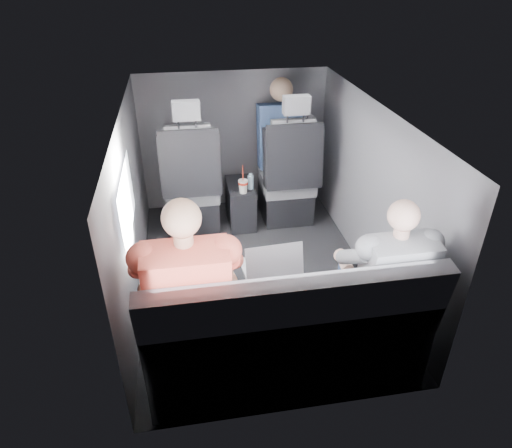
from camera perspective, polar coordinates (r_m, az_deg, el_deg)
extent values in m
plane|color=black|center=(3.74, 0.00, -6.37)|extent=(2.60, 2.60, 0.00)
plane|color=#B2B2AD|center=(3.12, 0.00, 13.82)|extent=(2.60, 2.60, 0.00)
cube|color=#56565B|center=(3.37, -15.28, 1.50)|extent=(0.02, 2.60, 1.35)
cube|color=#56565B|center=(3.63, 14.19, 3.84)|extent=(0.02, 2.60, 1.35)
cube|color=#56565B|center=(4.56, -2.80, 10.33)|extent=(1.80, 0.02, 1.35)
cube|color=#56565B|center=(2.34, 5.49, -12.02)|extent=(1.80, 0.02, 1.35)
cube|color=white|center=(3.00, -15.83, 2.55)|extent=(0.02, 0.75, 0.42)
cube|color=black|center=(4.01, 4.79, 9.29)|extent=(0.35, 0.11, 0.59)
cube|color=black|center=(4.40, -7.82, 1.78)|extent=(0.46, 0.48, 0.30)
cube|color=slate|center=(4.28, -8.02, 4.35)|extent=(0.48, 0.46, 0.14)
cube|color=slate|center=(3.95, -8.26, 7.90)|extent=(0.38, 0.18, 0.61)
cube|color=black|center=(3.96, -11.43, 7.22)|extent=(0.08, 0.21, 0.53)
cube|color=black|center=(3.97, -5.03, 7.76)|extent=(0.08, 0.21, 0.53)
cube|color=black|center=(3.89, -8.21, 7.41)|extent=(0.50, 0.11, 0.58)
cube|color=slate|center=(3.76, -8.74, 13.86)|extent=(0.22, 0.10, 0.15)
cube|color=black|center=(4.51, 3.67, 2.72)|extent=(0.46, 0.48, 0.30)
cube|color=slate|center=(4.39, 3.83, 5.25)|extent=(0.48, 0.46, 0.14)
cube|color=slate|center=(4.06, 4.65, 8.78)|extent=(0.38, 0.18, 0.61)
cube|color=black|center=(4.03, 1.56, 8.21)|extent=(0.08, 0.21, 0.53)
cube|color=black|center=(4.13, 7.63, 8.54)|extent=(0.08, 0.21, 0.53)
cube|color=black|center=(4.01, 4.87, 8.31)|extent=(0.50, 0.11, 0.58)
cube|color=slate|center=(3.88, 5.07, 14.60)|extent=(0.22, 0.10, 0.15)
cube|color=black|center=(4.37, -1.95, 2.60)|extent=(0.24, 0.48, 0.40)
cylinder|color=black|center=(4.17, -2.45, 4.27)|extent=(0.09, 0.09, 0.01)
cylinder|color=black|center=(4.18, -0.95, 4.38)|extent=(0.09, 0.09, 0.01)
cube|color=slate|center=(2.84, 3.58, -14.95)|extent=(1.60, 0.50, 0.45)
cube|color=slate|center=(2.37, 5.19, -11.13)|extent=(1.60, 0.17, 0.47)
cylinder|color=red|center=(4.09, -1.63, 5.16)|extent=(0.09, 0.09, 0.02)
cylinder|color=white|center=(4.08, -1.63, 5.43)|extent=(0.09, 0.09, 0.01)
cylinder|color=red|center=(4.05, -1.65, 6.41)|extent=(0.01, 0.01, 0.14)
cylinder|color=#A7C2E2|center=(4.16, -0.69, 5.19)|extent=(0.05, 0.05, 0.14)
cylinder|color=#A7C2E2|center=(4.12, -0.70, 6.18)|extent=(0.03, 0.03, 0.02)
cube|color=silver|center=(2.79, -8.83, -6.42)|extent=(0.35, 0.28, 0.02)
cube|color=silver|center=(2.77, -8.84, -6.43)|extent=(0.28, 0.17, 0.00)
cube|color=silver|center=(2.84, -8.90, -5.41)|extent=(0.10, 0.07, 0.00)
cube|color=silver|center=(2.60, -8.92, -6.24)|extent=(0.33, 0.12, 0.22)
cube|color=white|center=(2.61, -8.92, -6.18)|extent=(0.29, 0.10, 0.19)
cube|color=#B7B7BC|center=(2.84, 1.70, -5.30)|extent=(0.36, 0.26, 0.02)
cube|color=silver|center=(2.82, 1.77, -5.30)|extent=(0.29, 0.15, 0.00)
cube|color=#B7B7BC|center=(2.89, 1.43, -4.31)|extent=(0.11, 0.06, 0.00)
cube|color=#B7B7BC|center=(2.65, 2.37, -5.03)|extent=(0.35, 0.09, 0.23)
cube|color=white|center=(2.65, 2.34, -4.98)|extent=(0.30, 0.07, 0.19)
cube|color=black|center=(2.96, 14.66, -4.79)|extent=(0.36, 0.31, 0.02)
cube|color=black|center=(2.94, 14.80, -4.78)|extent=(0.27, 0.21, 0.00)
cube|color=black|center=(3.00, 14.23, -3.94)|extent=(0.10, 0.08, 0.00)
cube|color=black|center=(2.80, 15.95, -4.50)|extent=(0.30, 0.18, 0.20)
cube|color=white|center=(2.81, 15.89, -4.45)|extent=(0.26, 0.15, 0.17)
cube|color=#39393E|center=(2.69, -10.73, -10.21)|extent=(0.16, 0.47, 0.14)
cube|color=#39393E|center=(2.68, -5.70, -9.79)|extent=(0.16, 0.47, 0.14)
cube|color=#39393E|center=(3.06, -10.24, -11.43)|extent=(0.14, 0.14, 0.45)
cube|color=#39393E|center=(3.06, -5.80, -11.05)|extent=(0.14, 0.14, 0.45)
cube|color=#C34940|center=(2.36, -8.46, -8.34)|extent=(0.42, 0.29, 0.58)
sphere|color=tan|center=(2.16, -9.31, 0.74)|extent=(0.19, 0.19, 0.19)
cylinder|color=tan|center=(2.66, -13.15, -6.55)|extent=(0.12, 0.29, 0.13)
cylinder|color=tan|center=(2.65, -3.96, -5.77)|extent=(0.12, 0.29, 0.13)
cube|color=navy|center=(2.87, 12.82, -7.74)|extent=(0.14, 0.41, 0.12)
cube|color=navy|center=(2.94, 16.55, -7.20)|extent=(0.14, 0.41, 0.12)
cube|color=navy|center=(3.19, 10.87, -9.45)|extent=(0.12, 0.12, 0.45)
cube|color=navy|center=(3.26, 14.28, -8.94)|extent=(0.12, 0.12, 0.45)
cube|color=gray|center=(2.63, 17.01, -6.16)|extent=(0.37, 0.25, 0.50)
sphere|color=#CFA28D|center=(2.46, 17.98, 1.04)|extent=(0.17, 0.17, 0.17)
cylinder|color=#CFA28D|center=(2.81, 10.99, -4.68)|extent=(0.10, 0.26, 0.11)
cylinder|color=#CFA28D|center=(2.95, 17.79, -3.84)|extent=(0.10, 0.26, 0.11)
cube|color=navy|center=(4.39, 3.09, 10.95)|extent=(0.42, 0.27, 0.61)
sphere|color=tan|center=(4.28, 3.19, 16.45)|extent=(0.21, 0.21, 0.21)
cube|color=navy|center=(4.55, 2.83, 7.76)|extent=(0.36, 0.42, 0.13)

